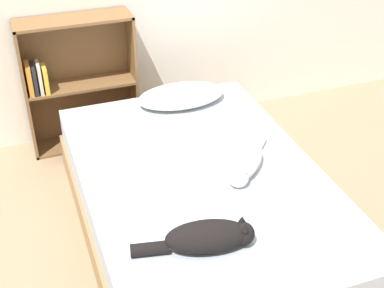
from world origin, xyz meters
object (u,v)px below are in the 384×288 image
(cat_dark, at_px, (208,237))
(bookshelf, at_px, (76,81))
(bed, at_px, (201,205))
(cat_light, at_px, (246,163))
(pillow, at_px, (181,96))

(cat_dark, xyz_separation_m, bookshelf, (-0.30, 1.89, -0.02))
(bed, xyz_separation_m, bookshelf, (-0.48, 1.32, 0.28))
(bed, xyz_separation_m, cat_light, (0.24, -0.08, 0.29))
(cat_light, bearing_deg, cat_dark, 1.93)
(cat_light, bearing_deg, pillow, -132.94)
(cat_light, xyz_separation_m, cat_dark, (-0.42, -0.50, 0.01))
(bed, height_order, pillow, pillow)
(pillow, xyz_separation_m, bookshelf, (-0.64, 0.49, -0.01))
(pillow, relative_size, cat_light, 1.38)
(pillow, relative_size, cat_dark, 1.05)
(cat_dark, bearing_deg, cat_light, 60.66)
(pillow, xyz_separation_m, cat_dark, (-0.35, -1.40, 0.01))
(pillow, distance_m, cat_dark, 1.45)
(pillow, bearing_deg, cat_light, -85.24)
(cat_light, relative_size, cat_dark, 0.77)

